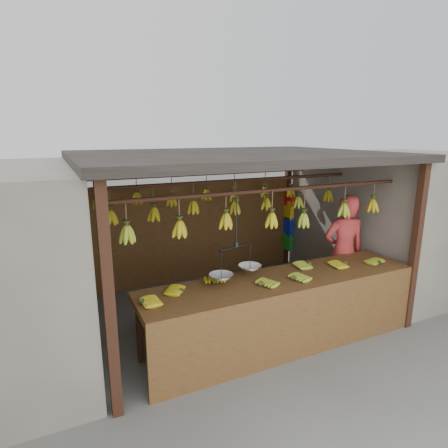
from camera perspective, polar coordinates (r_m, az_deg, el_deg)
ground at (r=5.95m, az=1.27°, el=-12.90°), size 80.00×80.00×0.00m
stall at (r=5.65m, az=-0.12°, el=6.69°), size 4.30×3.30×2.40m
neighbor_right at (r=7.79m, az=25.72°, el=1.15°), size 3.00×3.00×2.30m
counter at (r=4.74m, az=9.54°, el=-10.76°), size 3.71×0.83×0.96m
hanging_bananas at (r=5.42m, az=1.30°, el=2.74°), size 3.64×2.23×0.39m
balance_scale at (r=4.49m, az=1.86°, el=-6.49°), size 0.72×0.40×0.95m
vendor at (r=6.02m, az=17.75°, el=-4.10°), size 0.74×0.58×1.78m
bag_bundles at (r=7.67m, az=9.79°, el=0.76°), size 0.08×0.26×1.26m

